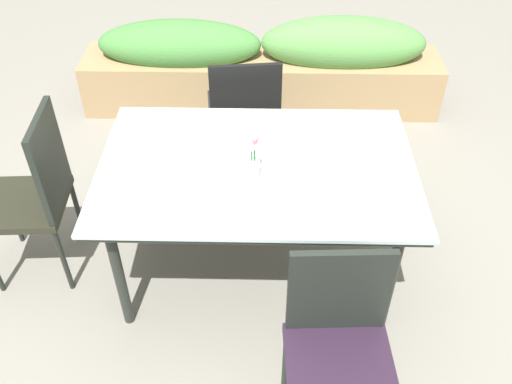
{
  "coord_description": "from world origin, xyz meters",
  "views": [
    {
      "loc": [
        0.04,
        -2.12,
        2.42
      ],
      "look_at": [
        -0.0,
        0.01,
        0.56
      ],
      "focal_mm": 38.91,
      "sensor_mm": 36.0,
      "label": 1
    }
  ],
  "objects_px": {
    "chair_end_left": "(36,190)",
    "dining_table": "(256,174)",
    "chair_near_right": "(339,344)",
    "planter_box": "(263,66)",
    "chair_far_side": "(244,108)",
    "flower_vase": "(253,157)"
  },
  "relations": [
    {
      "from": "chair_end_left",
      "to": "dining_table",
      "type": "bearing_deg",
      "value": -93.68
    },
    {
      "from": "dining_table",
      "to": "chair_near_right",
      "type": "height_order",
      "value": "chair_near_right"
    },
    {
      "from": "dining_table",
      "to": "planter_box",
      "type": "relative_size",
      "value": 0.56
    },
    {
      "from": "chair_far_side",
      "to": "chair_near_right",
      "type": "height_order",
      "value": "chair_near_right"
    },
    {
      "from": "chair_end_left",
      "to": "chair_near_right",
      "type": "xyz_separation_m",
      "value": [
        1.48,
        -0.88,
        -0.02
      ]
    },
    {
      "from": "chair_far_side",
      "to": "planter_box",
      "type": "bearing_deg",
      "value": 76.08
    },
    {
      "from": "flower_vase",
      "to": "dining_table",
      "type": "bearing_deg",
      "value": 83.57
    },
    {
      "from": "chair_near_right",
      "to": "planter_box",
      "type": "xyz_separation_m",
      "value": [
        -0.33,
        2.62,
        -0.19
      ]
    },
    {
      "from": "chair_near_right",
      "to": "flower_vase",
      "type": "height_order",
      "value": "flower_vase"
    },
    {
      "from": "chair_near_right",
      "to": "planter_box",
      "type": "distance_m",
      "value": 2.64
    },
    {
      "from": "dining_table",
      "to": "flower_vase",
      "type": "relative_size",
      "value": 6.4
    },
    {
      "from": "flower_vase",
      "to": "planter_box",
      "type": "height_order",
      "value": "flower_vase"
    },
    {
      "from": "chair_far_side",
      "to": "flower_vase",
      "type": "relative_size",
      "value": 3.66
    },
    {
      "from": "chair_far_side",
      "to": "chair_end_left",
      "type": "height_order",
      "value": "chair_end_left"
    },
    {
      "from": "flower_vase",
      "to": "planter_box",
      "type": "relative_size",
      "value": 0.09
    },
    {
      "from": "chair_near_right",
      "to": "planter_box",
      "type": "height_order",
      "value": "chair_near_right"
    },
    {
      "from": "chair_end_left",
      "to": "flower_vase",
      "type": "bearing_deg",
      "value": -98.52
    },
    {
      "from": "dining_table",
      "to": "planter_box",
      "type": "bearing_deg",
      "value": 89.47
    },
    {
      "from": "chair_far_side",
      "to": "flower_vase",
      "type": "height_order",
      "value": "flower_vase"
    },
    {
      "from": "flower_vase",
      "to": "chair_end_left",
      "type": "bearing_deg",
      "value": 174.91
    },
    {
      "from": "dining_table",
      "to": "chair_near_right",
      "type": "xyz_separation_m",
      "value": [
        0.35,
        -0.87,
        -0.14
      ]
    },
    {
      "from": "chair_far_side",
      "to": "chair_near_right",
      "type": "distance_m",
      "value": 1.8
    }
  ]
}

